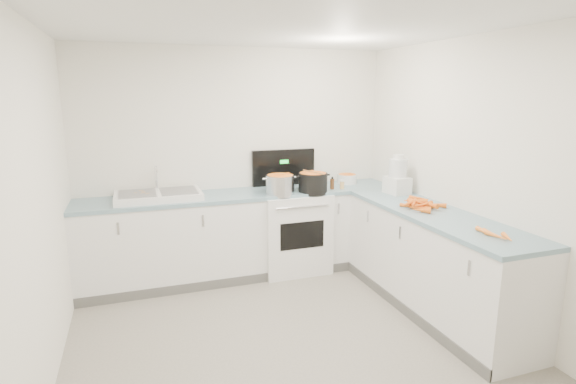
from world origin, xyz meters
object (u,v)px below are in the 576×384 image
object	(u,v)px
sink	(158,195)
steel_pot	(280,185)
extract_bottle	(332,184)
spice_jar	(342,185)
food_processor	(397,177)
black_pot	(313,183)
stove	(292,229)
mixing_bowl	(347,179)

from	to	relation	value
sink	steel_pot	size ratio (longest dim) A/B	2.82
extract_bottle	spice_jar	bearing A→B (deg)	-11.76
sink	food_processor	size ratio (longest dim) A/B	2.03
steel_pot	food_processor	xyz separation A→B (m)	(1.19, -0.41, 0.09)
black_pot	food_processor	world-z (taller)	food_processor
stove	food_processor	bearing A→B (deg)	-29.78
food_processor	black_pot	bearing A→B (deg)	153.95
stove	spice_jar	distance (m)	0.77
black_pot	food_processor	bearing A→B (deg)	-26.05
mixing_bowl	extract_bottle	bearing A→B (deg)	-141.25
steel_pot	spice_jar	xyz separation A→B (m)	(0.74, 0.01, -0.05)
steel_pot	extract_bottle	size ratio (longest dim) A/B	2.60
extract_bottle	food_processor	world-z (taller)	food_processor
stove	food_processor	xyz separation A→B (m)	(1.00, -0.57, 0.65)
steel_pot	spice_jar	distance (m)	0.75
food_processor	stove	bearing A→B (deg)	150.22
spice_jar	food_processor	xyz separation A→B (m)	(0.45, -0.42, 0.14)
mixing_bowl	stove	bearing A→B (deg)	-170.76
stove	black_pot	world-z (taller)	stove
black_pot	extract_bottle	size ratio (longest dim) A/B	2.71
mixing_bowl	food_processor	size ratio (longest dim) A/B	0.56
sink	steel_pot	xyz separation A→B (m)	(1.26, -0.18, 0.05)
mixing_bowl	black_pot	bearing A→B (deg)	-152.42
sink	spice_jar	bearing A→B (deg)	-4.81
stove	sink	xyz separation A→B (m)	(-1.45, 0.02, 0.50)
stove	extract_bottle	world-z (taller)	stove
mixing_bowl	extract_bottle	size ratio (longest dim) A/B	2.04
steel_pot	extract_bottle	distance (m)	0.63
extract_bottle	food_processor	bearing A→B (deg)	-38.25
sink	food_processor	distance (m)	2.53
extract_bottle	food_processor	xyz separation A→B (m)	(0.56, -0.44, 0.12)
extract_bottle	spice_jar	xyz separation A→B (m)	(0.11, -0.02, -0.02)
steel_pot	food_processor	world-z (taller)	food_processor
sink	mixing_bowl	xyz separation A→B (m)	(2.20, 0.11, 0.02)
sink	food_processor	xyz separation A→B (m)	(2.45, -0.59, 0.14)
spice_jar	black_pot	bearing A→B (deg)	-176.71
extract_bottle	sink	bearing A→B (deg)	175.62
mixing_bowl	extract_bottle	distance (m)	0.40
stove	spice_jar	xyz separation A→B (m)	(0.55, -0.15, 0.51)
black_pot	spice_jar	xyz separation A→B (m)	(0.37, 0.02, -0.05)
stove	sink	distance (m)	1.54
steel_pot	mixing_bowl	world-z (taller)	steel_pot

